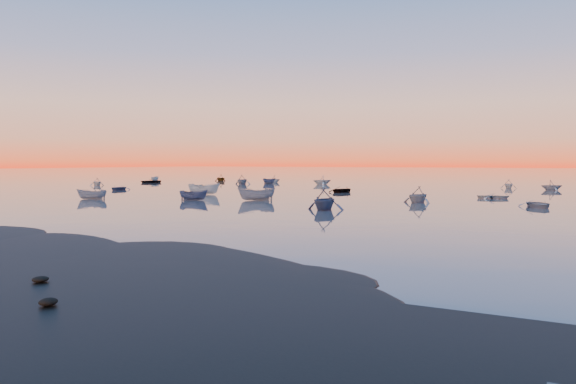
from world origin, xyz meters
The scene contains 6 objects.
ground centered at (0.00, 100.00, 0.00)m, with size 600.00×600.00×0.00m, color #6D615B.
mud_lobes centered at (0.00, -1.00, 0.01)m, with size 140.00×6.00×0.07m, color black, non-canonical shape.
moored_fleet centered at (0.00, 53.00, 0.00)m, with size 124.00×58.00×1.20m, color beige, non-canonical shape.
boat_near_left centered at (-36.11, 41.58, 0.00)m, with size 3.83×1.59×0.96m, color #364468.
boat_near_center centered at (-18.31, 38.68, 0.00)m, with size 4.22×1.79×1.46m, color beige.
boat_near_right centered at (4.68, 25.24, 0.00)m, with size 4.00×1.80×1.40m, color #364468.
Camera 1 is at (24.91, -18.54, 4.12)m, focal length 35.00 mm.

